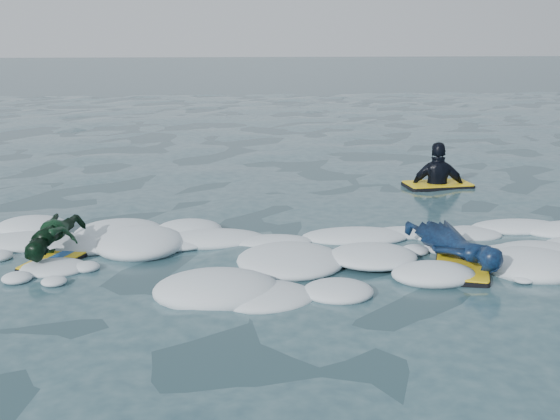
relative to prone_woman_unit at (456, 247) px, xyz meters
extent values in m
plane|color=#18323B|center=(-1.81, -0.40, -0.20)|extent=(120.00, 120.00, 0.00)
cube|color=black|center=(0.00, -0.22, -0.17)|extent=(0.86, 1.14, 0.05)
cube|color=yellow|center=(0.00, -0.22, -0.13)|extent=(0.83, 1.12, 0.02)
imported|color=#0A274C|center=(0.00, 0.03, 0.02)|extent=(0.94, 1.62, 0.36)
cube|color=black|center=(-4.40, 0.35, -0.17)|extent=(0.68, 0.86, 0.04)
cube|color=yellow|center=(-4.40, 0.35, -0.15)|extent=(0.66, 0.84, 0.01)
cube|color=#1757AF|center=(-4.40, 0.35, -0.14)|extent=(0.41, 0.71, 0.00)
imported|color=black|center=(-4.40, 0.55, 0.03)|extent=(0.72, 1.21, 0.43)
cube|color=black|center=(0.95, 3.79, -0.17)|extent=(1.13, 0.71, 0.05)
cube|color=yellow|center=(0.95, 3.79, -0.13)|extent=(1.10, 0.68, 0.02)
imported|color=black|center=(0.95, 3.79, -0.25)|extent=(0.98, 0.52, 1.60)
camera|label=1|loc=(-2.49, -7.12, 2.30)|focal=45.00mm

